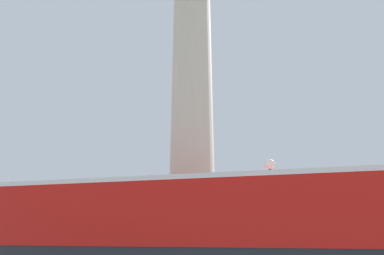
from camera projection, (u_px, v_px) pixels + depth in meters
name	position (u px, v px, depth m)	size (l,w,h in m)	color
monument_column	(192.00, 82.00, 16.28)	(4.97, 4.97, 26.09)	#ADA593
street_lamp	(276.00, 231.00, 10.33)	(0.41, 0.41, 5.64)	black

